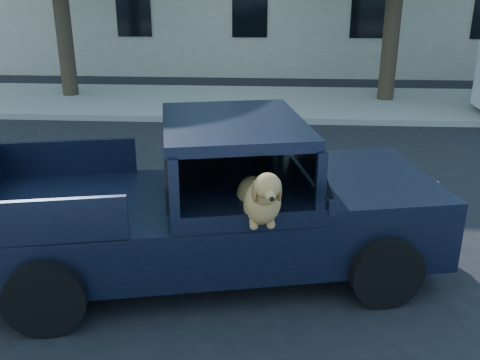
% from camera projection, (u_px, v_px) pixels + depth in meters
% --- Properties ---
extents(ground, '(120.00, 120.00, 0.00)m').
position_uv_depth(ground, '(110.00, 276.00, 6.38)').
color(ground, black).
rests_on(ground, ground).
extents(far_sidewalk, '(60.00, 4.00, 0.15)m').
position_uv_depth(far_sidewalk, '(206.00, 102.00, 14.93)').
color(far_sidewalk, gray).
rests_on(far_sidewalk, ground).
extents(lane_stripes, '(21.60, 0.14, 0.01)m').
position_uv_depth(lane_stripes, '(278.00, 179.00, 9.42)').
color(lane_stripes, silver).
rests_on(lane_stripes, ground).
extents(pickup_truck, '(5.49, 3.13, 1.86)m').
position_uv_depth(pickup_truck, '(206.00, 222.00, 6.30)').
color(pickup_truck, black).
rests_on(pickup_truck, ground).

